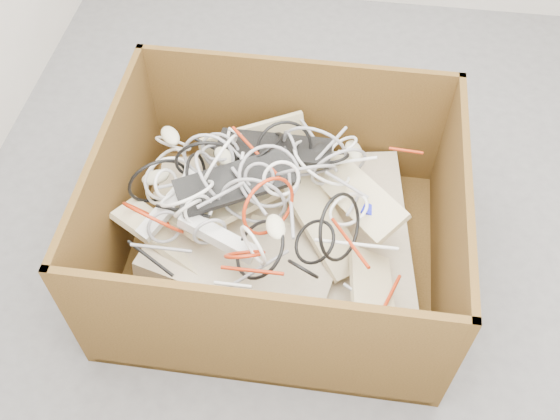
# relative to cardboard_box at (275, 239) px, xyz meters

# --- Properties ---
(ground) EXTENTS (3.00, 3.00, 0.00)m
(ground) POSITION_rel_cardboard_box_xyz_m (0.19, 0.27, -0.15)
(ground) COLOR #525254
(ground) RESTS_ON ground
(cardboard_box) EXTENTS (1.21, 1.01, 0.60)m
(cardboard_box) POSITION_rel_cardboard_box_xyz_m (0.00, 0.00, 0.00)
(cardboard_box) COLOR #37270D
(cardboard_box) RESTS_ON ground
(keyboard_pile) EXTENTS (1.04, 0.91, 0.33)m
(keyboard_pile) POSITION_rel_cardboard_box_xyz_m (-0.03, 0.03, 0.14)
(keyboard_pile) COLOR #C8B78D
(keyboard_pile) RESTS_ON cardboard_box
(mice_scatter) EXTENTS (0.90, 0.80, 0.21)m
(mice_scatter) POSITION_rel_cardboard_box_xyz_m (-0.06, 0.01, 0.22)
(mice_scatter) COLOR beige
(mice_scatter) RESTS_ON keyboard_pile
(power_strip_left) EXTENTS (0.19, 0.27, 0.12)m
(power_strip_left) POSITION_rel_cardboard_box_xyz_m (-0.36, -0.05, 0.20)
(power_strip_left) COLOR silver
(power_strip_left) RESTS_ON keyboard_pile
(power_strip_right) EXTENTS (0.29, 0.14, 0.09)m
(power_strip_right) POSITION_rel_cardboard_box_xyz_m (-0.17, -0.16, 0.21)
(power_strip_right) COLOR silver
(power_strip_right) RESTS_ON keyboard_pile
(vga_plug) EXTENTS (0.06, 0.05, 0.03)m
(vga_plug) POSITION_rel_cardboard_box_xyz_m (0.33, 0.03, 0.19)
(vga_plug) COLOR #0C10BA
(vga_plug) RESTS_ON keyboard_pile
(cable_tangle) EXTENTS (1.08, 0.84, 0.40)m
(cable_tangle) POSITION_rel_cardboard_box_xyz_m (-0.10, 0.05, 0.25)
(cable_tangle) COLOR gray
(cable_tangle) RESTS_ON keyboard_pile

